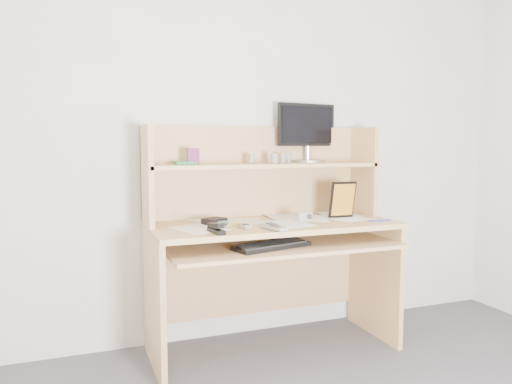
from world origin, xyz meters
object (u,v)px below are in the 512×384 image
object	(u,v)px
keyboard	(272,245)
monitor	(307,131)
desk	(268,230)
tv_remote	(273,227)
game_case	(342,200)

from	to	relation	value
keyboard	monitor	xyz separation A→B (m)	(0.43, 0.46, 0.61)
desk	keyboard	world-z (taller)	desk
desk	tv_remote	bearing A→B (deg)	-107.48
keyboard	monitor	world-z (taller)	monitor
tv_remote	monitor	distance (m)	0.82
monitor	desk	bearing A→B (deg)	-163.41
game_case	keyboard	bearing A→B (deg)	-157.19
keyboard	tv_remote	distance (m)	0.10
desk	monitor	xyz separation A→B (m)	(0.33, 0.17, 0.58)
tv_remote	monitor	size ratio (longest dim) A/B	0.43
desk	game_case	size ratio (longest dim) A/B	6.41
tv_remote	monitor	xyz separation A→B (m)	(0.43, 0.48, 0.51)
game_case	monitor	world-z (taller)	monitor
desk	keyboard	bearing A→B (deg)	-108.51
keyboard	tv_remote	bearing A→B (deg)	-108.78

